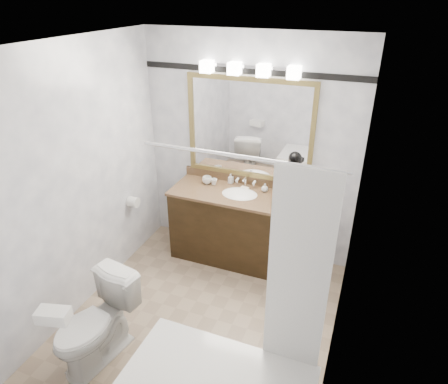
{
  "coord_description": "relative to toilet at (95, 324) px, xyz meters",
  "views": [
    {
      "loc": [
        1.25,
        -2.63,
        2.84
      ],
      "look_at": [
        0.08,
        0.35,
        1.2
      ],
      "focal_mm": 32.0,
      "sensor_mm": 36.0,
      "label": 1
    }
  ],
  "objects": [
    {
      "name": "coffee_maker",
      "position": [
        1.09,
        1.71,
        0.65
      ],
      "size": [
        0.18,
        0.22,
        0.34
      ],
      "rotation": [
        0.0,
        0.0,
        0.34
      ],
      "color": "black",
      "rests_on": "vanity"
    },
    {
      "name": "soap_bar",
      "position": [
        0.64,
        1.9,
        0.49
      ],
      "size": [
        0.1,
        0.07,
        0.03
      ],
      "primitive_type": "cube",
      "rotation": [
        0.0,
        0.0,
        -0.2
      ],
      "color": "beige",
      "rests_on": "vanity"
    },
    {
      "name": "mirror",
      "position": [
        0.63,
        2.04,
        1.12
      ],
      "size": [
        1.4,
        0.04,
        1.1
      ],
      "color": "olive",
      "rests_on": "room"
    },
    {
      "name": "vanity",
      "position": [
        0.63,
        1.78,
        0.06
      ],
      "size": [
        1.53,
        0.58,
        0.97
      ],
      "color": "black",
      "rests_on": "ground"
    },
    {
      "name": "accent_stripe",
      "position": [
        0.63,
        2.05,
        1.72
      ],
      "size": [
        2.4,
        0.01,
        0.06
      ],
      "primitive_type": "cube",
      "color": "black",
      "rests_on": "room"
    },
    {
      "name": "cup_left",
      "position": [
        0.2,
        1.88,
        0.51
      ],
      "size": [
        0.13,
        0.13,
        0.08
      ],
      "primitive_type": "imported",
      "rotation": [
        0.0,
        0.0,
        0.27
      ],
      "color": "white",
      "rests_on": "vanity"
    },
    {
      "name": "cup_right",
      "position": [
        0.28,
        1.89,
        0.51
      ],
      "size": [
        0.08,
        0.08,
        0.07
      ],
      "primitive_type": "imported",
      "rotation": [
        0.0,
        0.0,
        -0.11
      ],
      "color": "white",
      "rests_on": "vanity"
    },
    {
      "name": "soap_bottle_a",
      "position": [
        0.44,
        2.0,
        0.53
      ],
      "size": [
        0.06,
        0.06,
        0.11
      ],
      "primitive_type": "imported",
      "rotation": [
        0.0,
        0.0,
        -0.11
      ],
      "color": "white",
      "rests_on": "vanity"
    },
    {
      "name": "soap_bottle_b",
      "position": [
        0.86,
        1.93,
        0.52
      ],
      "size": [
        0.08,
        0.08,
        0.1
      ],
      "primitive_type": "imported",
      "rotation": [
        0.0,
        0.0,
        0.05
      ],
      "color": "white",
      "rests_on": "vanity"
    },
    {
      "name": "vanity_light_bar",
      "position": [
        0.63,
        1.99,
        1.76
      ],
      "size": [
        1.02,
        0.14,
        0.12
      ],
      "color": "silver",
      "rests_on": "room"
    },
    {
      "name": "toilet",
      "position": [
        0.0,
        0.0,
        0.0
      ],
      "size": [
        0.55,
        0.81,
        0.76
      ],
      "primitive_type": "imported",
      "rotation": [
        0.0,
        0.0,
        -0.18
      ],
      "color": "white",
      "rests_on": "ground"
    },
    {
      "name": "tp_roll",
      "position": [
        -0.51,
        1.43,
        0.32
      ],
      "size": [
        0.11,
        0.12,
        0.12
      ],
      "primitive_type": "cylinder",
      "rotation": [
        0.0,
        1.57,
        0.0
      ],
      "color": "white",
      "rests_on": "room"
    },
    {
      "name": "room",
      "position": [
        0.63,
        0.76,
        0.87
      ],
      "size": [
        2.42,
        2.62,
        2.52
      ],
      "color": "#9E856B",
      "rests_on": "ground"
    },
    {
      "name": "tissue_box",
      "position": [
        0.0,
        -0.36,
        0.42
      ],
      "size": [
        0.25,
        0.18,
        0.09
      ],
      "primitive_type": "cube",
      "rotation": [
        0.0,
        0.0,
        0.27
      ],
      "color": "white",
      "rests_on": "toilet"
    }
  ]
}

